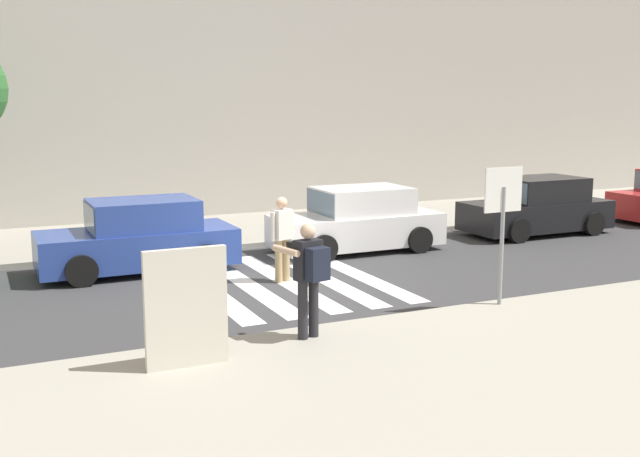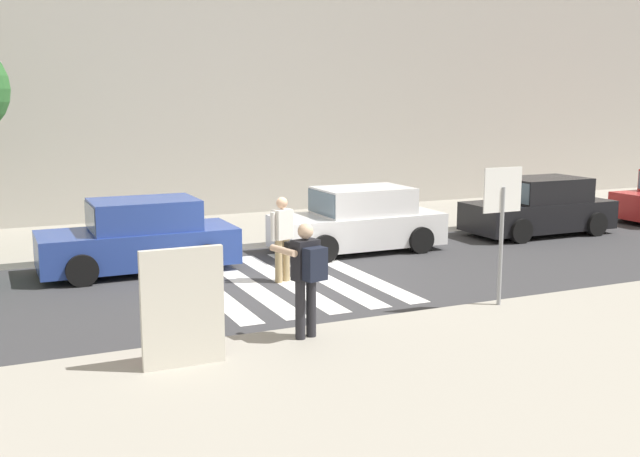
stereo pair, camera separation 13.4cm
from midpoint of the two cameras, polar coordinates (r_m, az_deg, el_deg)
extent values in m
plane|color=#38383A|center=(15.07, -2.14, -4.17)|extent=(120.00, 120.00, 0.00)
cube|color=#9E998C|center=(9.86, 11.98, -11.64)|extent=(60.00, 6.00, 0.14)
cube|color=#9E998C|center=(20.62, -8.49, -0.26)|extent=(60.00, 4.80, 0.14)
cube|color=#ADA89E|center=(24.57, -11.62, 10.40)|extent=(56.00, 4.00, 7.95)
cube|color=silver|center=(14.74, -8.22, -4.56)|extent=(0.44, 5.20, 0.01)
cube|color=silver|center=(14.98, -5.27, -4.28)|extent=(0.44, 5.20, 0.01)
cube|color=silver|center=(15.25, -2.43, -3.99)|extent=(0.44, 5.20, 0.01)
cube|color=silver|center=(15.56, 0.31, -3.70)|extent=(0.44, 5.20, 0.01)
cube|color=silver|center=(15.90, 2.93, -3.42)|extent=(0.44, 5.20, 0.01)
cylinder|color=gray|center=(13.14, 13.90, -1.35)|extent=(0.07, 0.07, 2.04)
cube|color=white|center=(13.00, 14.04, 2.87)|extent=(0.76, 0.03, 0.76)
cube|color=red|center=(13.01, 13.99, 2.88)|extent=(0.66, 0.02, 0.66)
cylinder|color=#232328|center=(11.07, -1.16, -6.23)|extent=(0.15, 0.15, 0.88)
cylinder|color=#232328|center=(11.19, -0.34, -6.06)|extent=(0.15, 0.15, 0.88)
cube|color=black|center=(10.95, -0.76, -2.42)|extent=(0.42, 0.32, 0.60)
sphere|color=beige|center=(10.87, -0.76, -0.20)|extent=(0.23, 0.23, 0.23)
cylinder|color=beige|center=(10.96, -2.45, -1.69)|extent=(0.23, 0.59, 0.10)
cylinder|color=beige|center=(11.24, -0.45, -1.40)|extent=(0.23, 0.59, 0.10)
cube|color=black|center=(11.23, -1.98, -1.25)|extent=(0.16, 0.13, 0.10)
cube|color=black|center=(10.77, -0.02, -2.73)|extent=(0.36, 0.27, 0.48)
cylinder|color=tan|center=(15.01, -2.92, -2.50)|extent=(0.15, 0.15, 0.88)
cylinder|color=tan|center=(15.14, -2.34, -2.39)|extent=(0.15, 0.15, 0.88)
cube|color=silver|center=(14.94, -2.65, 0.33)|extent=(0.44, 0.35, 0.60)
sphere|color=tan|center=(14.87, -2.66, 1.96)|extent=(0.23, 0.23, 0.23)
cylinder|color=silver|center=(14.79, -3.35, 0.15)|extent=(0.10, 0.10, 0.58)
cylinder|color=silver|center=(15.10, -1.96, 0.36)|extent=(0.10, 0.10, 0.58)
cube|color=#284293|center=(16.41, -13.46, -1.38)|extent=(4.10, 1.70, 0.76)
cube|color=#284293|center=(16.32, -13.04, 1.07)|extent=(2.20, 1.56, 0.64)
cube|color=slate|center=(16.15, -16.76, 0.81)|extent=(0.10, 1.50, 0.54)
cube|color=slate|center=(16.54, -9.75, 1.29)|extent=(0.10, 1.50, 0.51)
cylinder|color=black|center=(15.45, -17.45, -3.06)|extent=(0.64, 0.22, 0.64)
cylinder|color=black|center=(17.10, -18.17, -1.88)|extent=(0.64, 0.22, 0.64)
cylinder|color=black|center=(15.93, -8.35, -2.32)|extent=(0.64, 0.22, 0.64)
cylinder|color=black|center=(17.54, -9.90, -1.24)|extent=(0.64, 0.22, 0.64)
cube|color=white|center=(18.13, 3.06, -0.08)|extent=(4.10, 1.70, 0.76)
cube|color=white|center=(18.09, 3.51, 2.14)|extent=(2.20, 1.56, 0.64)
cube|color=slate|center=(17.62, 0.43, 1.95)|extent=(0.10, 1.50, 0.54)
cube|color=slate|center=(18.56, 6.15, 2.30)|extent=(0.10, 1.50, 0.51)
cylinder|color=black|center=(16.87, 0.56, -1.54)|extent=(0.64, 0.22, 0.64)
cylinder|color=black|center=(18.39, -1.68, -0.59)|extent=(0.64, 0.22, 0.64)
cylinder|color=black|center=(18.07, 7.88, -0.86)|extent=(0.64, 0.22, 0.64)
cylinder|color=black|center=(19.50, 5.22, -0.03)|extent=(0.64, 0.22, 0.64)
cube|color=black|center=(21.23, 16.44, 0.99)|extent=(4.10, 1.70, 0.76)
cube|color=black|center=(21.24, 16.83, 2.88)|extent=(2.20, 1.56, 0.64)
cube|color=slate|center=(20.55, 14.58, 2.76)|extent=(0.10, 1.50, 0.54)
cube|color=slate|center=(21.89, 18.75, 2.97)|extent=(0.10, 1.50, 0.51)
cylinder|color=black|center=(19.81, 15.22, -0.18)|extent=(0.64, 0.22, 0.64)
cylinder|color=black|center=(21.13, 12.29, 0.55)|extent=(0.64, 0.22, 0.64)
cylinder|color=black|center=(21.51, 20.45, 0.31)|extent=(0.64, 0.22, 0.64)
cylinder|color=black|center=(22.73, 17.44, 0.96)|extent=(0.64, 0.22, 0.64)
cylinder|color=black|center=(24.74, 22.45, 1.36)|extent=(0.64, 0.22, 0.64)
cube|color=beige|center=(10.03, -10.03, -5.96)|extent=(1.10, 0.10, 1.60)
cube|color=pink|center=(10.08, -10.11, -5.88)|extent=(0.96, 0.02, 1.46)
camera|label=1|loc=(0.07, -89.74, 0.04)|focal=42.00mm
camera|label=2|loc=(0.07, 90.26, -0.04)|focal=42.00mm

